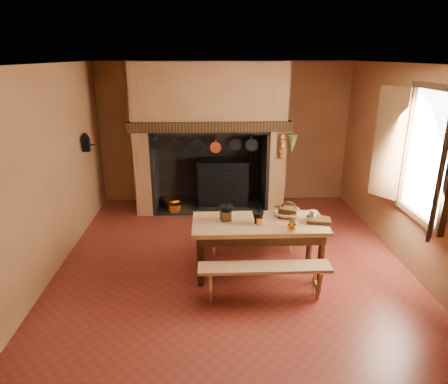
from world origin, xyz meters
The scene contains 28 objects.
floor centered at (0.00, 0.00, 0.00)m, with size 5.50×5.50×0.00m, color maroon.
ceiling centered at (0.00, 0.00, 2.80)m, with size 5.50×5.50×0.00m, color silver.
back_wall centered at (0.00, 2.75, 1.40)m, with size 5.00×0.02×2.80m, color olive.
wall_left centered at (-2.50, 0.00, 1.40)m, with size 0.02×5.50×2.80m, color olive.
wall_right centered at (2.50, 0.00, 1.40)m, with size 0.02×5.50×2.80m, color olive.
wall_front centered at (0.00, -2.75, 1.40)m, with size 5.00×0.02×2.80m, color olive.
chimney_breast centered at (-0.30, 2.31, 1.81)m, with size 2.95×0.96×2.80m.
iron_range centered at (-0.04, 2.45, 0.48)m, with size 1.12×0.55×1.60m.
hearth_pans centered at (-1.05, 2.22, 0.09)m, with size 0.51×0.62×0.20m.
hanging_pans centered at (-0.34, 1.81, 1.36)m, with size 1.92×0.29×0.27m.
onion_string centered at (1.00, 1.79, 1.33)m, with size 0.12×0.10×0.46m, color #AF7020, non-canonical shape.
herb_bunch centered at (1.18, 1.79, 1.38)m, with size 0.20×0.20×0.35m, color #515729.
window centered at (2.35, -0.40, 1.70)m, with size 0.39×1.75×1.76m.
wall_coffee_mill centered at (-2.42, 1.55, 1.52)m, with size 0.23×0.16×0.31m.
work_table centered at (0.34, -0.31, 0.65)m, with size 1.79×0.80×0.78m.
bench_front centered at (0.34, -0.94, 0.34)m, with size 1.64×0.29×0.46m.
bench_back centered at (0.34, 0.29, 0.31)m, with size 1.49×0.26×0.42m.
mortar_large centered at (-0.10, -0.22, 0.89)m, with size 0.20×0.20×0.33m.
mortar_small centered at (0.32, -0.35, 0.86)m, with size 0.16×0.16×0.27m.
coffee_grinder centered at (-0.11, -0.24, 0.85)m, with size 0.19×0.16×0.20m.
brass_mug_a centered at (0.33, -0.40, 0.83)m, with size 0.09×0.09×0.10m, color #C4872D.
brass_mug_b centered at (0.64, 0.01, 0.82)m, with size 0.09×0.09×0.10m, color #C4872D.
mixing_bowl centered at (0.75, -0.14, 0.82)m, with size 0.34×0.34×0.08m, color beige.
stoneware_crock centered at (0.76, -0.47, 0.85)m, with size 0.11×0.11×0.14m, color brown.
glass_jar centered at (1.07, -0.28, 0.85)m, with size 0.08×0.08×0.14m, color beige.
wicker_basket centered at (0.76, -0.18, 0.85)m, with size 0.31×0.27×0.24m.
wooden_tray centered at (1.13, -0.36, 0.80)m, with size 0.31×0.22×0.05m, color #3B2412.
brass_cup centered at (0.71, -0.63, 0.82)m, with size 0.12×0.12×0.09m, color #C4872D.
Camera 1 is at (-0.34, -5.24, 2.91)m, focal length 32.00 mm.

